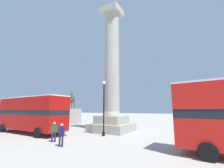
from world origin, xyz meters
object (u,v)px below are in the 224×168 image
object	(u,v)px
equestrian_statue	(71,115)
street_lamp	(104,106)
bus_b	(31,113)
pedestrian_near_lamp	(61,134)
pedestrian_by_plinth	(54,131)
monument_column	(112,79)

from	to	relation	value
equestrian_statue	street_lamp	distance (m)	16.10
bus_b	equestrian_statue	distance (m)	12.52
bus_b	street_lamp	size ratio (longest dim) A/B	1.77
pedestrian_near_lamp	pedestrian_by_plinth	size ratio (longest dim) A/B	1.01
bus_b	pedestrian_by_plinth	distance (m)	6.97
monument_column	pedestrian_by_plinth	world-z (taller)	monument_column
street_lamp	pedestrian_near_lamp	size ratio (longest dim) A/B	3.50
bus_b	monument_column	bearing A→B (deg)	40.27
bus_b	equestrian_statue	size ratio (longest dim) A/B	1.67
pedestrian_near_lamp	street_lamp	bearing A→B (deg)	-105.11
pedestrian_near_lamp	monument_column	bearing A→B (deg)	-98.73
monument_column	bus_b	size ratio (longest dim) A/B	1.74
street_lamp	monument_column	bearing A→B (deg)	105.07
pedestrian_by_plinth	bus_b	bearing A→B (deg)	-59.23
bus_b	pedestrian_by_plinth	size ratio (longest dim) A/B	6.25
pedestrian_by_plinth	pedestrian_near_lamp	bearing A→B (deg)	112.39
street_lamp	pedestrian_by_plinth	bearing A→B (deg)	-113.27
bus_b	street_lamp	world-z (taller)	street_lamp
equestrian_statue	monument_column	bearing A→B (deg)	0.25
pedestrian_near_lamp	equestrian_statue	bearing A→B (deg)	-60.03
street_lamp	bus_b	bearing A→B (deg)	-161.39
equestrian_statue	bus_b	bearing A→B (deg)	-43.84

